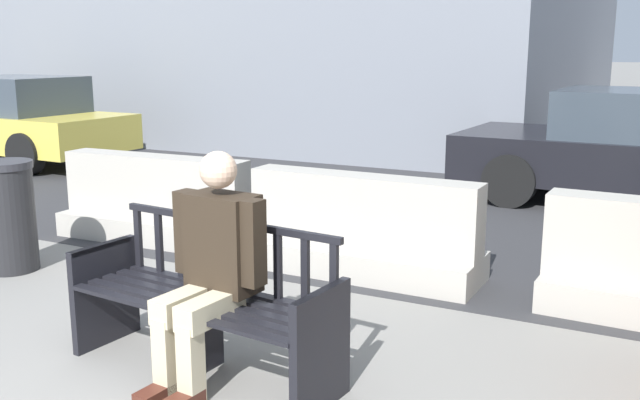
{
  "coord_description": "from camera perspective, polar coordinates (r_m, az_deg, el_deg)",
  "views": [
    {
      "loc": [
        2.17,
        -2.1,
        1.87
      ],
      "look_at": [
        -0.21,
        2.54,
        0.75
      ],
      "focal_mm": 40.0,
      "sensor_mm": 36.0,
      "label": 1
    }
  ],
  "objects": [
    {
      "name": "car_taxi_near",
      "position": [
        12.88,
        -23.33,
        5.86
      ],
      "size": [
        4.17,
        1.91,
        1.41
      ],
      "color": "#DBC64C",
      "rests_on": "ground"
    },
    {
      "name": "street_bench",
      "position": [
        4.23,
        -9.23,
        -8.45
      ],
      "size": [
        1.73,
        0.68,
        0.88
      ],
      "color": "black",
      "rests_on": "ground"
    },
    {
      "name": "jersey_barrier_left",
      "position": [
        7.21,
        -12.94,
        -0.45
      ],
      "size": [
        2.03,
        0.76,
        0.84
      ],
      "color": "#ADA89E",
      "rests_on": "ground"
    },
    {
      "name": "jersey_barrier_centre",
      "position": [
        5.98,
        3.39,
        -2.74
      ],
      "size": [
        2.01,
        0.7,
        0.84
      ],
      "color": "#ADA89E",
      "rests_on": "ground"
    },
    {
      "name": "trash_bin",
      "position": [
        6.58,
        -23.67,
        -1.18
      ],
      "size": [
        0.46,
        0.46,
        0.94
      ],
      "color": "#232326",
      "rests_on": "ground"
    },
    {
      "name": "street_asphalt",
      "position": [
        11.17,
        15.58,
        2.05
      ],
      "size": [
        120.0,
        12.0,
        0.01
      ],
      "primitive_type": "cube",
      "color": "#333335",
      "rests_on": "ground"
    },
    {
      "name": "seated_person",
      "position": [
        4.02,
        -8.67,
        -5.1
      ],
      "size": [
        0.59,
        0.75,
        1.31
      ],
      "color": "#2D2319",
      "rests_on": "ground"
    }
  ]
}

